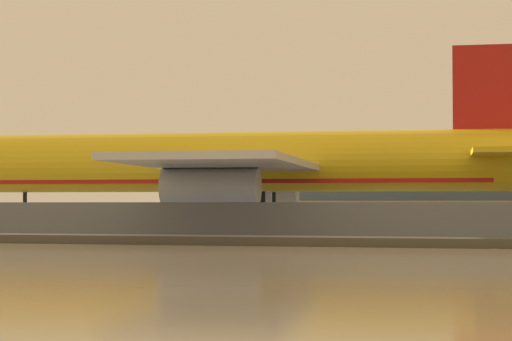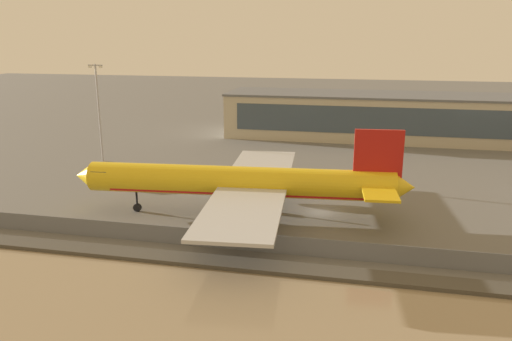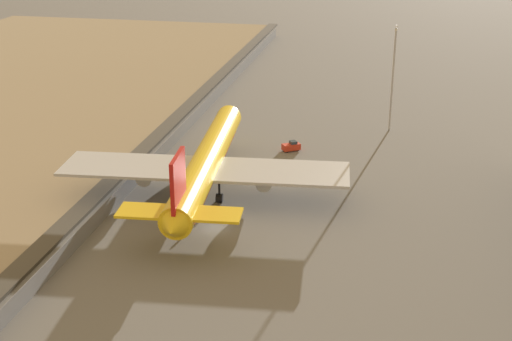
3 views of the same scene
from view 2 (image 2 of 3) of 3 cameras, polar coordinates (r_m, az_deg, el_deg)
ground_plane at (r=77.27m, az=7.34°, el=-4.81°), size 500.00×500.00×0.00m
shoreline_seawall at (r=58.36m, az=5.48°, el=-11.32°), size 320.00×3.00×0.50m
perimeter_fence at (r=62.01m, az=6.02°, el=-8.70°), size 280.00×0.10×2.42m
cargo_jet_yellow at (r=73.63m, az=-1.37°, el=-1.40°), size 50.82×44.22×13.73m
baggage_tug at (r=91.19m, az=-13.81°, el=-1.48°), size 3.10×3.55×1.80m
terminal_building at (r=135.93m, az=16.45°, el=5.90°), size 92.03×19.97×11.67m
apron_light_mast_apron_west at (r=110.91m, az=-17.54°, el=6.86°), size 3.20×0.40×20.61m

